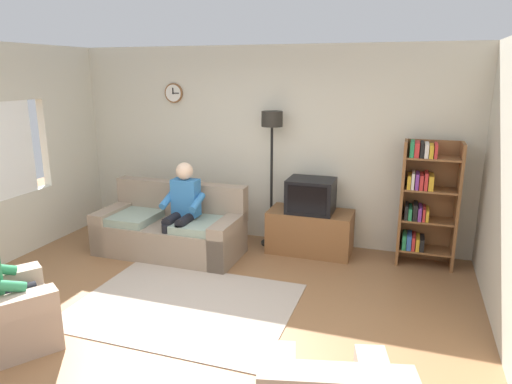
% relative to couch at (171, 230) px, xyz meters
% --- Properties ---
extents(ground_plane, '(12.00, 12.00, 0.00)m').
position_rel_couch_xyz_m(ground_plane, '(1.00, -1.64, -0.31)').
color(ground_plane, '#8C603D').
extents(back_wall_assembly, '(6.20, 0.17, 2.70)m').
position_rel_couch_xyz_m(back_wall_assembly, '(0.99, 1.02, 1.04)').
color(back_wall_assembly, beige).
rests_on(back_wall_assembly, ground_plane).
extents(couch, '(1.90, 0.89, 0.90)m').
position_rel_couch_xyz_m(couch, '(0.00, 0.00, 0.00)').
color(couch, gray).
rests_on(couch, ground_plane).
extents(tv_stand, '(1.10, 0.56, 0.57)m').
position_rel_couch_xyz_m(tv_stand, '(1.75, 0.61, -0.03)').
color(tv_stand, brown).
rests_on(tv_stand, ground_plane).
extents(tv, '(0.60, 0.49, 0.44)m').
position_rel_couch_xyz_m(tv, '(1.75, 0.58, 0.47)').
color(tv, black).
rests_on(tv, tv_stand).
extents(bookshelf, '(0.68, 0.36, 1.55)m').
position_rel_couch_xyz_m(bookshelf, '(3.15, 0.68, 0.51)').
color(bookshelf, brown).
rests_on(bookshelf, ground_plane).
extents(floor_lamp, '(0.28, 0.28, 1.85)m').
position_rel_couch_xyz_m(floor_lamp, '(1.18, 0.71, 1.14)').
color(floor_lamp, black).
rests_on(floor_lamp, ground_plane).
extents(area_rug, '(2.20, 1.70, 0.01)m').
position_rel_couch_xyz_m(area_rug, '(0.84, -1.27, -0.31)').
color(area_rug, '#AD9E8E').
rests_on(area_rug, ground_plane).
extents(person_on_couch, '(0.51, 0.54, 1.24)m').
position_rel_couch_xyz_m(person_on_couch, '(0.24, -0.11, 0.39)').
color(person_on_couch, '#3372B2').
rests_on(person_on_couch, ground_plane).
extents(person_in_left_armchair, '(0.61, 0.64, 1.12)m').
position_rel_couch_xyz_m(person_in_left_armchair, '(-0.33, -2.39, 0.29)').
color(person_in_left_armchair, '#338C59').
rests_on(person_in_left_armchair, ground_plane).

